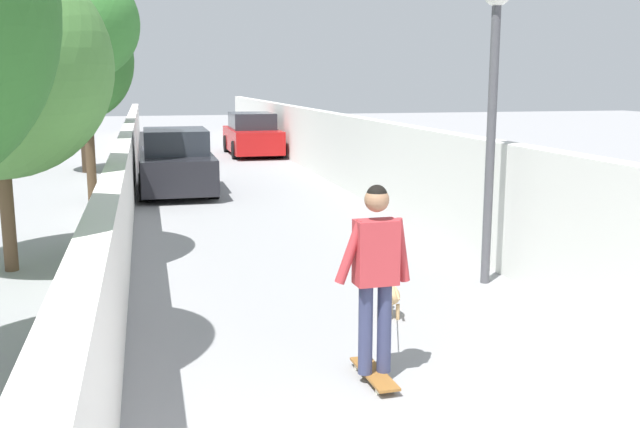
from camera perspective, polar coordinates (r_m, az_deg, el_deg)
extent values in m
plane|color=gray|center=(17.66, -6.17, 1.71)|extent=(80.00, 80.00, 0.00)
cube|color=silver|center=(15.44, -15.23, 2.90)|extent=(48.00, 0.30, 1.48)
cube|color=silver|center=(16.18, 4.25, 4.23)|extent=(48.00, 0.30, 1.84)
cylinder|color=brown|center=(22.42, -18.18, 6.18)|extent=(0.28, 0.28, 2.38)
ellipsoid|color=#2D6628|center=(22.38, -18.50, 11.54)|extent=(3.03, 3.03, 3.45)
cylinder|color=brown|center=(11.12, -23.64, 0.76)|extent=(0.19, 0.19, 1.96)
cylinder|color=#473523|center=(16.39, -17.88, 6.18)|extent=(0.21, 0.21, 3.18)
ellipsoid|color=#387A33|center=(16.39, -18.35, 14.21)|extent=(2.36, 2.36, 2.35)
cylinder|color=#4C4C51|center=(9.71, 13.40, 5.11)|extent=(0.12, 0.12, 3.66)
cube|color=brown|center=(6.72, 4.33, -12.52)|extent=(0.81, 0.24, 0.02)
cylinder|color=beige|center=(6.96, 2.95, -12.05)|extent=(0.06, 0.03, 0.06)
cylinder|color=beige|center=(7.01, 4.05, -11.91)|extent=(0.06, 0.03, 0.06)
cylinder|color=beige|center=(6.48, 4.63, -13.86)|extent=(0.06, 0.03, 0.06)
cylinder|color=beige|center=(6.53, 5.81, -13.69)|extent=(0.06, 0.03, 0.06)
cylinder|color=#333859|center=(6.54, 3.64, -9.15)|extent=(0.14, 0.14, 0.84)
cylinder|color=#333859|center=(6.60, 5.12, -8.99)|extent=(0.14, 0.14, 0.84)
cube|color=#B23338|center=(6.37, 4.47, -3.05)|extent=(0.24, 0.39, 0.58)
cylinder|color=#B23338|center=(6.28, 2.43, -3.03)|extent=(0.10, 0.29, 0.58)
cylinder|color=#B23338|center=(6.45, 6.47, -2.86)|extent=(0.10, 0.18, 0.59)
sphere|color=#9E7051|center=(6.27, 4.54, 1.14)|extent=(0.22, 0.22, 0.22)
sphere|color=black|center=(6.26, 4.54, 1.49)|extent=(0.19, 0.19, 0.19)
ellipsoid|color=tan|center=(8.37, 5.55, -6.41)|extent=(0.35, 0.24, 0.22)
sphere|color=tan|center=(8.56, 4.98, -5.53)|extent=(0.15, 0.15, 0.15)
cone|color=black|center=(8.52, 4.74, -5.04)|extent=(0.05, 0.05, 0.06)
cone|color=black|center=(8.55, 5.24, -4.99)|extent=(0.05, 0.05, 0.06)
cylinder|color=tan|center=(8.50, 4.88, -7.39)|extent=(0.04, 0.04, 0.18)
cylinder|color=tan|center=(8.54, 5.63, -7.31)|extent=(0.04, 0.04, 0.18)
cylinder|color=tan|center=(8.30, 5.43, -7.83)|extent=(0.04, 0.04, 0.18)
cylinder|color=tan|center=(8.35, 6.20, -7.75)|extent=(0.04, 0.04, 0.18)
cylinder|color=tan|center=(8.15, 6.15, -6.30)|extent=(0.14, 0.04, 0.13)
cylinder|color=black|center=(7.37, 5.08, -5.06)|extent=(1.68, 0.74, 0.66)
cube|color=black|center=(17.95, -11.34, 3.51)|extent=(4.08, 1.70, 0.80)
cube|color=#262B33|center=(17.88, -11.42, 5.68)|extent=(2.12, 1.50, 0.60)
cylinder|color=black|center=(19.22, -13.83, 3.15)|extent=(0.64, 0.22, 0.64)
cylinder|color=black|center=(19.28, -9.13, 3.34)|extent=(0.64, 0.22, 0.64)
cylinder|color=black|center=(16.72, -13.83, 2.07)|extent=(0.64, 0.22, 0.64)
cylinder|color=black|center=(16.78, -8.43, 2.30)|extent=(0.64, 0.22, 0.64)
cube|color=#B71414|center=(26.56, -5.41, 5.91)|extent=(4.21, 1.70, 0.80)
cube|color=#262B33|center=(26.51, -5.44, 7.37)|extent=(2.19, 1.50, 0.60)
cylinder|color=black|center=(27.77, -7.42, 5.57)|extent=(0.64, 0.22, 0.64)
cylinder|color=black|center=(27.98, -4.18, 5.67)|extent=(0.64, 0.22, 0.64)
cylinder|color=black|center=(25.19, -6.76, 5.08)|extent=(0.64, 0.22, 0.64)
cylinder|color=black|center=(25.42, -3.21, 5.19)|extent=(0.64, 0.22, 0.64)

